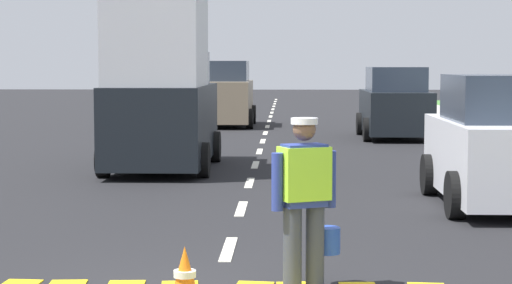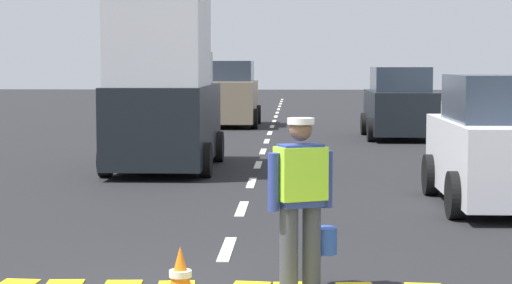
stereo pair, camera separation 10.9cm
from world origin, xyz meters
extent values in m
plane|color=black|center=(0.00, 21.00, 0.00)|extent=(96.00, 96.00, 0.00)
cube|color=silver|center=(0.00, 2.70, 0.01)|extent=(0.14, 1.40, 0.01)
cube|color=silver|center=(0.00, 5.70, 0.01)|extent=(0.14, 1.40, 0.01)
cube|color=silver|center=(0.00, 8.70, 0.01)|extent=(0.14, 1.40, 0.01)
cube|color=silver|center=(0.00, 11.70, 0.01)|extent=(0.14, 1.40, 0.01)
cube|color=silver|center=(0.00, 14.70, 0.01)|extent=(0.14, 1.40, 0.01)
cube|color=silver|center=(0.00, 17.70, 0.01)|extent=(0.14, 1.40, 0.01)
cube|color=silver|center=(0.00, 20.70, 0.01)|extent=(0.14, 1.40, 0.01)
cube|color=silver|center=(0.00, 23.70, 0.01)|extent=(0.14, 1.40, 0.01)
cube|color=silver|center=(0.00, 26.70, 0.01)|extent=(0.14, 1.40, 0.01)
cube|color=silver|center=(0.00, 29.70, 0.01)|extent=(0.14, 1.40, 0.01)
cube|color=silver|center=(0.00, 32.70, 0.01)|extent=(0.14, 1.40, 0.01)
cube|color=silver|center=(0.00, 35.70, 0.01)|extent=(0.14, 1.40, 0.01)
cube|color=silver|center=(0.00, 38.70, 0.01)|extent=(0.14, 1.40, 0.01)
cube|color=silver|center=(0.00, 41.70, 0.01)|extent=(0.14, 1.40, 0.01)
cube|color=silver|center=(0.00, 44.70, 0.01)|extent=(0.14, 1.40, 0.01)
cube|color=silver|center=(0.00, 47.70, 0.01)|extent=(0.14, 1.40, 0.01)
cylinder|color=#383D4C|center=(0.74, 0.73, 0.41)|extent=(0.18, 0.18, 0.82)
cylinder|color=#383D4C|center=(0.96, 0.83, 0.41)|extent=(0.18, 0.18, 0.82)
cube|color=navy|center=(0.85, 0.78, 1.12)|extent=(0.46, 0.38, 0.60)
cube|color=#A5EA33|center=(0.85, 0.78, 1.14)|extent=(0.53, 0.44, 0.51)
cylinder|color=navy|center=(0.59, 0.67, 1.07)|extent=(0.11, 0.11, 0.55)
cylinder|color=navy|center=(1.11, 0.90, 1.07)|extent=(0.11, 0.11, 0.55)
sphere|color=brown|center=(0.85, 0.78, 1.56)|extent=(0.22, 0.22, 0.22)
cylinder|color=silver|center=(0.85, 0.78, 1.64)|extent=(0.26, 0.26, 0.06)
cylinder|color=#2347B7|center=(1.08, 1.00, 0.45)|extent=(0.26, 0.26, 0.26)
cone|color=orange|center=(-0.21, 0.03, 0.30)|extent=(0.30, 0.30, 0.55)
cylinder|color=white|center=(-0.21, 0.03, 0.33)|extent=(0.20, 0.20, 0.06)
cube|color=black|center=(-1.89, 10.92, 0.96)|extent=(1.90, 4.60, 1.56)
cube|color=#2D3847|center=(-1.89, 11.72, 2.09)|extent=(1.67, 1.61, 0.70)
cube|color=silver|center=(-1.89, 10.11, 2.64)|extent=(1.81, 2.53, 1.80)
cylinder|color=black|center=(-0.92, 9.49, 0.34)|extent=(0.22, 0.68, 0.68)
cylinder|color=black|center=(-2.86, 9.49, 0.34)|extent=(0.22, 0.68, 0.68)
cylinder|color=black|center=(-0.92, 12.34, 0.34)|extent=(0.22, 0.68, 0.68)
cylinder|color=black|center=(-2.86, 12.34, 0.34)|extent=(0.22, 0.68, 0.68)
cube|color=gray|center=(-1.49, 23.99, 0.88)|extent=(1.81, 4.19, 1.39)
cube|color=#2D3847|center=(-1.49, 24.09, 1.92)|extent=(1.59, 2.30, 0.70)
cylinder|color=black|center=(-0.57, 22.69, 0.34)|extent=(0.22, 0.68, 0.68)
cylinder|color=black|center=(-2.42, 22.69, 0.34)|extent=(0.22, 0.68, 0.68)
cylinder|color=black|center=(-0.57, 25.29, 0.34)|extent=(0.22, 0.68, 0.68)
cylinder|color=black|center=(-2.42, 25.29, 0.34)|extent=(0.22, 0.68, 0.68)
cube|color=black|center=(3.85, 18.99, 0.78)|extent=(1.78, 4.04, 1.20)
cube|color=#2D3847|center=(3.85, 18.89, 1.73)|extent=(1.57, 2.22, 0.70)
cylinder|color=black|center=(2.93, 20.25, 0.34)|extent=(0.22, 0.68, 0.68)
cylinder|color=black|center=(4.76, 20.25, 0.34)|extent=(0.22, 0.68, 0.68)
cylinder|color=black|center=(2.93, 17.74, 0.34)|extent=(0.22, 0.68, 0.68)
cylinder|color=black|center=(4.76, 17.74, 0.34)|extent=(0.22, 0.68, 0.68)
cube|color=silver|center=(3.92, 6.14, 0.75)|extent=(1.68, 3.85, 1.14)
cube|color=#2D3847|center=(3.92, 6.04, 1.67)|extent=(1.48, 2.12, 0.70)
cylinder|color=black|center=(3.06, 7.33, 0.34)|extent=(0.22, 0.68, 0.68)
cylinder|color=black|center=(3.06, 4.94, 0.34)|extent=(0.22, 0.68, 0.68)
camera|label=1|loc=(0.69, -7.90, 2.19)|focal=64.17mm
camera|label=2|loc=(0.80, -7.89, 2.19)|focal=64.17mm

